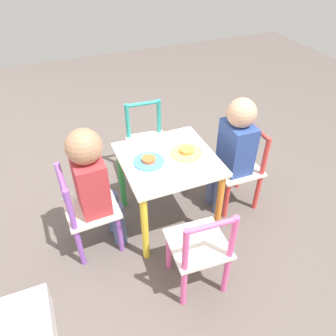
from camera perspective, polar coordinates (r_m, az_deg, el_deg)
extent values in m
plane|color=#5B514C|center=(2.01, 0.00, -8.72)|extent=(6.00, 6.00, 0.00)
cube|color=silver|center=(1.71, 0.00, 1.54)|extent=(0.49, 0.49, 0.02)
cylinder|color=orange|center=(1.80, 8.88, -6.55)|extent=(0.04, 0.04, 0.44)
cylinder|color=#387AD1|center=(2.07, 3.20, 1.02)|extent=(0.04, 0.04, 0.44)
cylinder|color=yellow|center=(1.67, -4.04, -10.49)|extent=(0.04, 0.04, 0.44)
cylinder|color=green|center=(1.97, -8.06, -1.81)|extent=(0.04, 0.04, 0.44)
cube|color=silver|center=(1.99, 11.76, 0.05)|extent=(0.27, 0.27, 0.02)
cylinder|color=#DB3D38|center=(2.10, 7.35, -1.89)|extent=(0.03, 0.03, 0.26)
cylinder|color=#DB3D38|center=(1.96, 10.13, -5.60)|extent=(0.03, 0.03, 0.26)
cylinder|color=#DB3D38|center=(2.19, 12.30, -0.58)|extent=(0.03, 0.03, 0.26)
cylinder|color=#DB3D38|center=(2.06, 15.29, -4.03)|extent=(0.03, 0.03, 0.26)
cylinder|color=#DB3D38|center=(2.04, 13.26, 5.08)|extent=(0.03, 0.03, 0.25)
cylinder|color=#DB3D38|center=(1.90, 16.55, 1.75)|extent=(0.03, 0.03, 0.25)
cylinder|color=#DB3D38|center=(1.91, 15.40, 6.32)|extent=(0.21, 0.03, 0.02)
cube|color=silver|center=(1.74, -13.18, -6.79)|extent=(0.27, 0.27, 0.02)
cylinder|color=#8E51BC|center=(1.78, -8.35, -11.23)|extent=(0.03, 0.03, 0.26)
cylinder|color=#8E51BC|center=(1.92, -10.32, -6.79)|extent=(0.03, 0.03, 0.26)
cylinder|color=#8E51BC|center=(1.76, -15.07, -13.16)|extent=(0.03, 0.03, 0.26)
cylinder|color=#8E51BC|center=(1.91, -16.47, -8.51)|extent=(0.03, 0.03, 0.26)
cylinder|color=#8E51BC|center=(1.57, -16.59, -7.24)|extent=(0.03, 0.03, 0.25)
cylinder|color=#8E51BC|center=(1.73, -17.97, -2.62)|extent=(0.03, 0.03, 0.25)
cylinder|color=#8E51BC|center=(1.58, -18.09, -1.74)|extent=(0.21, 0.03, 0.02)
cube|color=silver|center=(1.55, 5.25, -13.00)|extent=(0.28, 0.28, 0.02)
cylinder|color=#E5599E|center=(1.74, 6.90, -12.37)|extent=(0.03, 0.03, 0.26)
cylinder|color=#E5599E|center=(1.69, 0.13, -14.22)|extent=(0.03, 0.03, 0.26)
cylinder|color=#E5599E|center=(1.64, 10.06, -17.73)|extent=(0.03, 0.03, 0.26)
cylinder|color=#E5599E|center=(1.58, 2.75, -20.00)|extent=(0.03, 0.03, 0.26)
cylinder|color=#E5599E|center=(1.43, 11.20, -11.89)|extent=(0.03, 0.03, 0.25)
cylinder|color=#E5599E|center=(1.36, 3.08, -14.28)|extent=(0.03, 0.03, 0.25)
cylinder|color=#E5599E|center=(1.31, 7.66, -9.91)|extent=(0.04, 0.21, 0.02)
cube|color=silver|center=(2.16, -3.46, 4.30)|extent=(0.28, 0.28, 0.02)
cylinder|color=teal|center=(2.14, -5.34, -0.78)|extent=(0.03, 0.03, 0.26)
cylinder|color=teal|center=(2.18, 0.08, 0.27)|extent=(0.03, 0.03, 0.26)
cylinder|color=teal|center=(2.31, -6.55, 2.39)|extent=(0.03, 0.03, 0.26)
cylinder|color=teal|center=(2.34, -1.48, 3.31)|extent=(0.03, 0.03, 0.26)
cylinder|color=teal|center=(2.17, -7.04, 7.94)|extent=(0.03, 0.03, 0.25)
cylinder|color=teal|center=(2.21, -1.59, 8.82)|extent=(0.03, 0.03, 0.25)
cylinder|color=teal|center=(2.13, -4.44, 11.09)|extent=(0.04, 0.21, 0.02)
cylinder|color=#4C608E|center=(2.05, 7.72, -2.76)|extent=(0.07, 0.07, 0.28)
cylinder|color=#4C608E|center=(1.99, 9.03, -4.52)|extent=(0.07, 0.07, 0.28)
cube|color=#2D478E|center=(1.89, 11.83, 3.62)|extent=(0.20, 0.14, 0.29)
sphere|color=tan|center=(1.78, 12.73, 9.34)|extent=(0.16, 0.16, 0.16)
cylinder|color=#4C608E|center=(1.81, -8.50, -9.71)|extent=(0.07, 0.07, 0.28)
cylinder|color=#4C608E|center=(1.88, -9.45, -7.62)|extent=(0.07, 0.07, 0.28)
cube|color=#B23338|center=(1.64, -13.28, -2.73)|extent=(0.21, 0.15, 0.30)
sphere|color=#A37556|center=(1.51, -14.48, 3.62)|extent=(0.17, 0.17, 0.17)
cylinder|color=#EADB66|center=(1.74, 3.23, 2.72)|extent=(0.17, 0.17, 0.01)
cylinder|color=#D6843D|center=(1.73, 3.24, 3.09)|extent=(0.08, 0.08, 0.02)
cylinder|color=#4C9EE0|center=(1.68, -3.35, 1.13)|extent=(0.16, 0.16, 0.01)
cylinder|color=#CC6633|center=(1.67, -3.37, 1.51)|extent=(0.07, 0.07, 0.02)
cube|color=silver|center=(1.67, -23.11, -24.02)|extent=(0.27, 0.20, 0.14)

